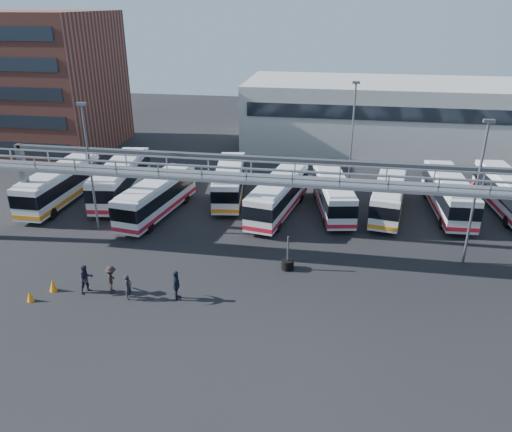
% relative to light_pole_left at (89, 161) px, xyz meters
% --- Properties ---
extents(ground, '(140.00, 140.00, 0.00)m').
position_rel_light_pole_left_xyz_m(ground, '(16.00, -8.00, -5.73)').
color(ground, black).
rests_on(ground, ground).
extents(gantry, '(51.40, 5.15, 7.10)m').
position_rel_light_pole_left_xyz_m(gantry, '(16.00, -2.13, -0.22)').
color(gantry, gray).
rests_on(gantry, ground).
extents(apartment_building, '(18.00, 15.00, 16.00)m').
position_rel_light_pole_left_xyz_m(apartment_building, '(-18.00, 22.00, 2.27)').
color(apartment_building, brown).
rests_on(apartment_building, ground).
extents(warehouse, '(42.00, 14.00, 8.00)m').
position_rel_light_pole_left_xyz_m(warehouse, '(28.00, 30.00, -1.73)').
color(warehouse, '#9E9E99').
rests_on(warehouse, ground).
extents(light_pole_left, '(0.70, 0.35, 10.21)m').
position_rel_light_pole_left_xyz_m(light_pole_left, '(0.00, 0.00, 0.00)').
color(light_pole_left, '#4C4F54').
rests_on(light_pole_left, ground).
extents(light_pole_mid, '(0.70, 0.35, 10.21)m').
position_rel_light_pole_left_xyz_m(light_pole_mid, '(28.00, -1.00, 0.00)').
color(light_pole_mid, '#4C4F54').
rests_on(light_pole_mid, ground).
extents(light_pole_back, '(0.70, 0.35, 10.21)m').
position_rel_light_pole_left_xyz_m(light_pole_back, '(20.00, 14.00, 0.00)').
color(light_pole_back, '#4C4F54').
rests_on(light_pole_back, ground).
extents(bus_0, '(2.61, 10.97, 3.33)m').
position_rel_light_pole_left_xyz_m(bus_0, '(-5.83, 4.77, -3.89)').
color(bus_0, silver).
rests_on(bus_0, ground).
extents(bus_1, '(3.92, 11.59, 3.45)m').
position_rel_light_pole_left_xyz_m(bus_1, '(-0.94, 6.99, -3.82)').
color(bus_1, silver).
rests_on(bus_1, ground).
extents(bus_2, '(3.95, 10.71, 3.18)m').
position_rel_light_pole_left_xyz_m(bus_2, '(3.78, 3.56, -3.97)').
color(bus_2, silver).
rests_on(bus_2, ground).
extents(bus_3, '(3.77, 10.50, 3.12)m').
position_rel_light_pole_left_xyz_m(bus_3, '(9.02, 8.58, -4.00)').
color(bus_3, silver).
rests_on(bus_3, ground).
extents(bus_4, '(4.35, 10.92, 3.23)m').
position_rel_light_pole_left_xyz_m(bus_4, '(13.97, 5.52, -3.94)').
color(bus_4, silver).
rests_on(bus_4, ground).
extents(bus_5, '(4.19, 10.44, 3.09)m').
position_rel_light_pole_left_xyz_m(bus_5, '(18.56, 7.04, -4.02)').
color(bus_5, silver).
rests_on(bus_5, ground).
extents(bus_6, '(3.88, 10.36, 3.07)m').
position_rel_light_pole_left_xyz_m(bus_6, '(23.34, 7.33, -4.03)').
color(bus_6, silver).
rests_on(bus_6, ground).
extents(bus_7, '(3.01, 10.92, 3.28)m').
position_rel_light_pole_left_xyz_m(bus_7, '(28.41, 8.30, -3.91)').
color(bus_7, silver).
rests_on(bus_7, ground).
extents(bus_8, '(3.50, 10.89, 3.25)m').
position_rel_light_pole_left_xyz_m(bus_8, '(33.51, 9.48, -3.93)').
color(bus_8, silver).
rests_on(bus_8, ground).
extents(pedestrian_a, '(0.40, 0.60, 1.65)m').
position_rel_light_pole_left_xyz_m(pedestrian_a, '(6.57, -9.31, -4.90)').
color(pedestrian_a, black).
rests_on(pedestrian_a, ground).
extents(pedestrian_b, '(1.15, 1.18, 1.92)m').
position_rel_light_pole_left_xyz_m(pedestrian_b, '(3.67, -9.05, -4.77)').
color(pedestrian_b, '#23212E').
rests_on(pedestrian_b, ground).
extents(pedestrian_c, '(1.01, 1.32, 1.81)m').
position_rel_light_pole_left_xyz_m(pedestrian_c, '(5.22, -8.75, -4.82)').
color(pedestrian_c, black).
rests_on(pedestrian_c, ground).
extents(pedestrian_d, '(0.68, 1.21, 1.95)m').
position_rel_light_pole_left_xyz_m(pedestrian_d, '(9.52, -8.88, -4.75)').
color(pedestrian_d, black).
rests_on(pedestrian_d, ground).
extents(cone_left, '(0.46, 0.46, 0.69)m').
position_rel_light_pole_left_xyz_m(cone_left, '(0.67, -10.61, -5.38)').
color(cone_left, orange).
rests_on(cone_left, ground).
extents(cone_right, '(0.62, 0.62, 0.78)m').
position_rel_light_pole_left_xyz_m(cone_right, '(1.43, -9.27, -5.34)').
color(cone_right, orange).
rests_on(cone_right, ground).
extents(tire_stack, '(0.87, 0.87, 2.50)m').
position_rel_light_pole_left_xyz_m(tire_stack, '(15.85, -3.95, -5.31)').
color(tire_stack, black).
rests_on(tire_stack, ground).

